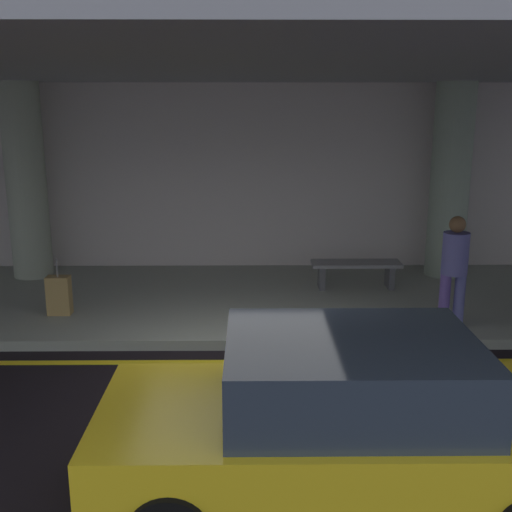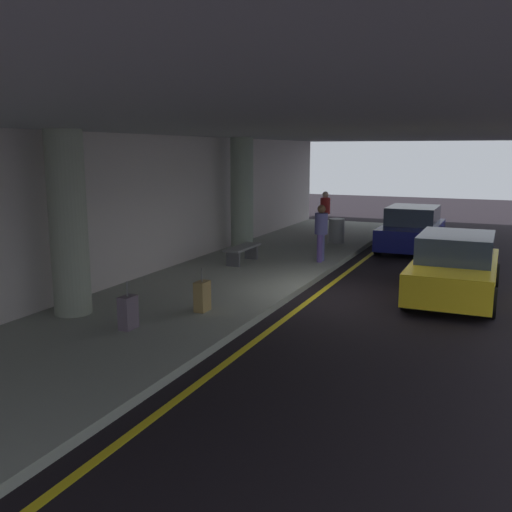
{
  "view_description": "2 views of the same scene",
  "coord_description": "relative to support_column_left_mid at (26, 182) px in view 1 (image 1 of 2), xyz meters",
  "views": [
    {
      "loc": [
        0.21,
        -7.22,
        3.4
      ],
      "look_at": [
        0.3,
        1.5,
        1.26
      ],
      "focal_mm": 43.6,
      "sensor_mm": 36.0,
      "label": 1
    },
    {
      "loc": [
        -12.59,
        -3.36,
        3.4
      ],
      "look_at": [
        -0.84,
        1.84,
        0.99
      ],
      "focal_mm": 39.66,
      "sensor_mm": 36.0,
      "label": 2
    }
  ],
  "objects": [
    {
      "name": "ceiling_overhang",
      "position": [
        4.0,
        -1.89,
        1.97
      ],
      "size": [
        28.0,
        13.2,
        0.3
      ],
      "primitive_type": "cube",
      "color": "#93959E",
      "rests_on": "support_column_far_left"
    },
    {
      "name": "person_waiting_for_ride",
      "position": [
        7.2,
        -2.94,
        -0.86
      ],
      "size": [
        0.38,
        0.38,
        1.68
      ],
      "rotation": [
        0.0,
        0.0,
        4.82
      ],
      "color": "#5B4698",
      "rests_on": "sidewalk"
    },
    {
      "name": "ground_plane",
      "position": [
        4.0,
        -4.49,
        -1.97
      ],
      "size": [
        60.0,
        60.0,
        0.0
      ],
      "primitive_type": "plane",
      "color": "black"
    },
    {
      "name": "lane_stripe_yellow",
      "position": [
        4.0,
        -3.89,
        -1.97
      ],
      "size": [
        26.0,
        0.14,
        0.01
      ],
      "primitive_type": "cube",
      "color": "yellow",
      "rests_on": "ground"
    },
    {
      "name": "bench_metal",
      "position": [
        6.12,
        -0.9,
        -1.47
      ],
      "size": [
        1.6,
        0.5,
        0.48
      ],
      "color": "slate",
      "rests_on": "sidewalk"
    },
    {
      "name": "car_yellow_taxi",
      "position": [
        4.99,
        -6.87,
        -1.26
      ],
      "size": [
        4.1,
        1.92,
        1.5
      ],
      "rotation": [
        0.0,
        0.0,
        3.19
      ],
      "color": "yellow",
      "rests_on": "ground"
    },
    {
      "name": "sidewalk",
      "position": [
        4.0,
        -1.39,
        -1.9
      ],
      "size": [
        26.0,
        4.2,
        0.15
      ],
      "primitive_type": "cube",
      "color": "gray",
      "rests_on": "ground"
    },
    {
      "name": "terminal_back_wall",
      "position": [
        4.0,
        0.86,
        -0.07
      ],
      "size": [
        26.0,
        0.3,
        3.8
      ],
      "primitive_type": "cube",
      "color": "#BCB2B0",
      "rests_on": "ground"
    },
    {
      "name": "support_column_left_mid",
      "position": [
        0.0,
        0.0,
        0.0
      ],
      "size": [
        0.74,
        0.74,
        3.65
      ],
      "primitive_type": "cylinder",
      "color": "gray",
      "rests_on": "sidewalk"
    },
    {
      "name": "support_column_center",
      "position": [
        8.0,
        0.0,
        0.0
      ],
      "size": [
        0.74,
        0.74,
        3.65
      ],
      "primitive_type": "cylinder",
      "color": "gray",
      "rests_on": "sidewalk"
    },
    {
      "name": "suitcase_upright_primary",
      "position": [
        1.19,
        -2.31,
        -1.51
      ],
      "size": [
        0.36,
        0.22,
        0.9
      ],
      "rotation": [
        0.0,
        0.0,
        0.41
      ],
      "color": "olive",
      "rests_on": "sidewalk"
    }
  ]
}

